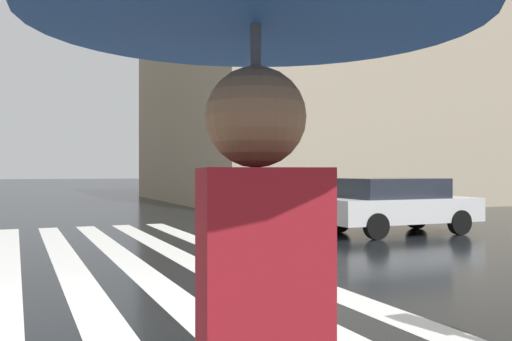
% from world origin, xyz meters
% --- Properties ---
extents(ground_plane, '(220.00, 220.00, 0.00)m').
position_xyz_m(ground_plane, '(0.00, 0.00, 0.00)').
color(ground_plane, black).
extents(zebra_crossing, '(13.00, 7.50, 0.01)m').
position_xyz_m(zebra_crossing, '(4.00, 0.78, 0.00)').
color(zebra_crossing, silver).
rests_on(zebra_crossing, ground_plane).
extents(haussmann_block_corner, '(16.43, 24.92, 22.12)m').
position_xyz_m(haussmann_block_corner, '(20.71, -18.45, 10.83)').
color(haussmann_block_corner, tan).
rests_on(haussmann_block_corner, ground_plane).
extents(car_white, '(1.85, 4.10, 1.41)m').
position_xyz_m(car_white, '(5.50, -7.81, 0.76)').
color(car_white, silver).
rests_on(car_white, ground_plane).
extents(pedestrian_with_floral_umbrella, '(0.99, 0.99, 1.99)m').
position_xyz_m(pedestrian_with_floral_umbrella, '(-5.10, 0.64, 1.74)').
color(pedestrian_with_floral_umbrella, maroon).
rests_on(pedestrian_with_floral_umbrella, sidewalk_pavement).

